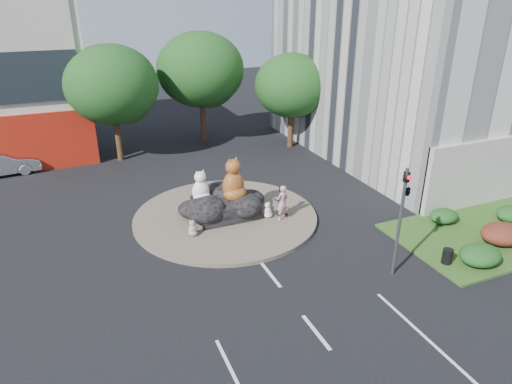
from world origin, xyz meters
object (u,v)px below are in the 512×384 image
kitten_white (267,209)px  cat_tabby (233,179)px  kitten_calico (192,228)px  pedestrian_dark (281,200)px  litter_bin (447,256)px  pedestrian_pink (282,203)px  parked_car (0,163)px  cat_white (201,186)px

kitten_white → cat_tabby: bearing=137.5°
kitten_calico → pedestrian_dark: 5.10m
kitten_calico → cat_tabby: bearing=61.0°
cat_tabby → litter_bin: bearing=-72.3°
pedestrian_pink → parked_car: size_ratio=0.39×
cat_white → pedestrian_pink: cat_white is taller
cat_tabby → parked_car: cat_tabby is taller
parked_car → kitten_white: bearing=-138.5°
litter_bin → kitten_calico: bearing=145.6°
kitten_calico → parked_car: 16.62m
cat_tabby → litter_bin: size_ratio=3.44×
cat_tabby → parked_car: size_ratio=0.48×
kitten_calico → parked_car: size_ratio=0.17×
pedestrian_pink → pedestrian_dark: 0.53m
cat_tabby → parked_car: (-12.35, 12.12, -1.48)m
cat_white → kitten_white: 3.81m
kitten_calico → pedestrian_pink: (4.89, -0.12, 0.54)m
litter_bin → kitten_white: bearing=128.1°
pedestrian_dark → kitten_calico: bearing=30.2°
pedestrian_dark → litter_bin: size_ratio=2.45×
kitten_calico → pedestrian_dark: size_ratio=0.51×
cat_white → pedestrian_pink: 4.41m
cat_white → pedestrian_pink: bearing=-32.1°
pedestrian_dark → parked_car: 19.73m
parked_car → litter_bin: bearing=-141.3°
kitten_white → pedestrian_pink: pedestrian_pink is taller
parked_car → kitten_calico: bearing=-149.8°
cat_tabby → pedestrian_pink: (2.16, -1.55, -1.13)m
pedestrian_pink → litter_bin: pedestrian_pink is taller
parked_car → litter_bin: size_ratio=7.17×
kitten_calico → pedestrian_dark: pedestrian_dark is taller
kitten_calico → kitten_white: kitten_white is taller
cat_tabby → kitten_white: cat_tabby is taller
pedestrian_pink → parked_car: pedestrian_pink is taller
kitten_white → pedestrian_dark: size_ratio=0.52×
cat_tabby → cat_white: bearing=143.6°
kitten_calico → litter_bin: (9.97, -6.83, -0.17)m
kitten_white → pedestrian_dark: bearing=-12.4°
cat_white → pedestrian_dark: 4.40m
cat_tabby → kitten_white: bearing=-56.8°
cat_white → pedestrian_dark: size_ratio=1.06×
cat_white → kitten_calico: bearing=-124.8°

